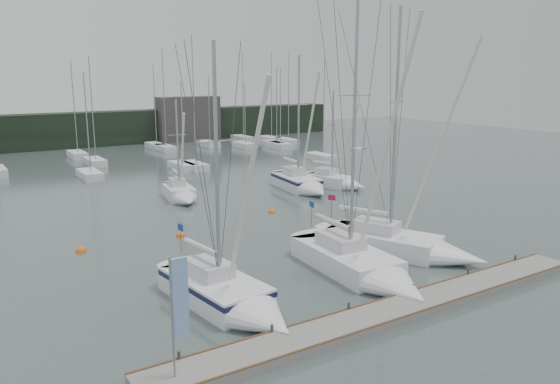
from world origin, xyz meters
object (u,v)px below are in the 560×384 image
Objects in this scene: sailboat_near_center at (369,271)px; sailboat_near_right at (415,248)px; buoy_a at (180,236)px; sailboat_near_left at (234,300)px; buoy_b at (272,212)px; buoy_c at (81,251)px; sailboat_mid_c at (182,195)px; sailboat_mid_d at (303,185)px; dock_banner at (178,306)px; sailboat_mid_e at (339,182)px.

sailboat_near_center is 5.10m from sailboat_near_right.
buoy_a is (-5.19, 12.85, -0.55)m from sailboat_near_center.
buoy_b is at bearing 46.36° from sailboat_near_left.
sailboat_near_left is 12.73m from buoy_a.
sailboat_mid_c is at bearing 41.72° from buoy_c.
sailboat_mid_d reaches higher than sailboat_near_left.
dock_banner is (-12.07, -3.87, 2.41)m from sailboat_near_center.
sailboat_near_right is 1.17× the size of sailboat_mid_d.
sailboat_near_right is 19.98m from sailboat_mid_e.
sailboat_near_right is 1.56× the size of sailboat_mid_e.
sailboat_near_left is 28.56m from sailboat_mid_e.
sailboat_mid_d is at bearing 25.36° from buoy_a.
sailboat_near_center reaches higher than buoy_b.
sailboat_mid_c is at bearing 97.10° from sailboat_near_center.
sailboat_near_left is at bearing -153.03° from sailboat_mid_e.
sailboat_near_center is 1.24× the size of sailboat_mid_d.
sailboat_near_right reaches higher than sailboat_mid_d.
sailboat_near_center is 27.66× the size of buoy_b.
dock_banner is at bearing -91.84° from buoy_c.
sailboat_mid_d is (10.90, -2.41, 0.11)m from sailboat_mid_c.
sailboat_near_center is 1.76× the size of sailboat_mid_c.
sailboat_mid_c is 15.22× the size of buoy_a.
buoy_b is (4.40, -7.42, -0.51)m from sailboat_mid_c.
buoy_b is 24.46m from dock_banner.
sailboat_mid_e is at bearing 41.20° from dock_banner.
sailboat_mid_c is (-6.01, 20.91, -0.04)m from sailboat_near_right.
sailboat_near_left is 1.41× the size of sailboat_mid_c.
sailboat_near_right is at bearing 20.69° from sailboat_near_center.
sailboat_mid_e is 34.74m from dock_banner.
sailboat_mid_c is 13.96m from buoy_c.
sailboat_mid_d is at bearing 46.38° from dock_banner.
sailboat_mid_d reaches higher than buoy_a.
sailboat_near_left is 12.65m from sailboat_near_right.
buoy_c is 17.20m from dock_banner.
sailboat_near_right is at bearing 16.32° from dock_banner.
buoy_a is (2.52, 12.46, -0.58)m from sailboat_near_left.
buoy_a is at bearing 66.55° from dock_banner.
sailboat_mid_e is at bearing 35.29° from sailboat_near_left.
dock_banner is at bearing -129.24° from buoy_b.
sailboat_near_right is at bearing -1.77° from sailboat_near_left.
sailboat_mid_c is 2.12× the size of dock_banner.
buoy_c is (-14.81, -1.87, 0.00)m from buoy_b.
sailboat_near_left is 18.24m from buoy_b.
sailboat_near_right is 20.13m from buoy_c.
buoy_a is 6.35m from buoy_c.
sailboat_near_center is (7.71, -0.39, -0.03)m from sailboat_near_left.
sailboat_near_center is 22.38m from sailboat_mid_c.
sailboat_near_left is at bearing -97.36° from sailboat_mid_c.
sailboat_mid_c is at bearing 66.25° from dock_banner.
buoy_c reaches higher than buoy_b.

